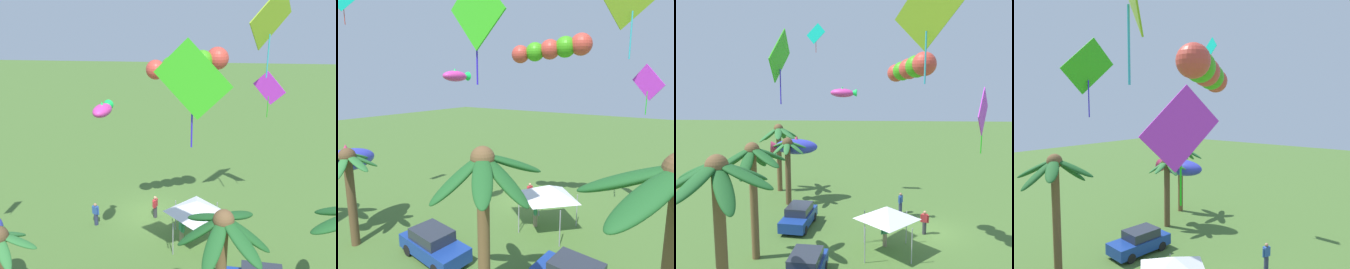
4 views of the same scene
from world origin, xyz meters
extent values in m
plane|color=#476B2D|center=(0.00, 0.00, 0.00)|extent=(120.00, 120.00, 0.00)
ellipsoid|color=#1E5623|center=(-3.28, 10.53, 5.74)|extent=(2.01, 0.86, 1.69)
ellipsoid|color=#1E5623|center=(-3.81, 11.50, 5.81)|extent=(1.36, 2.13, 1.55)
ellipsoid|color=#1E5623|center=(-4.79, 11.45, 5.97)|extent=(1.85, 2.13, 1.26)
ellipsoid|color=#1E5623|center=(-5.08, 10.67, 5.78)|extent=(2.03, 0.74, 1.62)
ellipsoid|color=#1E5623|center=(-4.81, 9.76, 6.07)|extent=(1.87, 2.19, 1.06)
ellipsoid|color=#1E5623|center=(-3.48, 9.85, 5.97)|extent=(1.93, 2.08, 1.25)
sphere|color=brown|center=(-4.16, 10.63, 6.37)|extent=(0.83, 0.83, 0.83)
ellipsoid|color=#2D7033|center=(4.58, 11.02, 4.68)|extent=(1.31, 1.47, 1.15)
ellipsoid|color=#2D7033|center=(4.26, 10.39, 4.79)|extent=(1.66, 0.66, 0.94)
ellipsoid|color=#2D7033|center=(4.76, 9.81, 4.71)|extent=(0.98, 1.61, 1.09)
ellipsoid|color=#2D7033|center=(5.32, 9.76, 4.85)|extent=(1.09, 1.71, 0.83)
cylinder|color=#2D3351|center=(3.39, 1.63, 0.42)|extent=(0.26, 0.26, 0.84)
cube|color=#2D519E|center=(3.39, 1.63, 1.11)|extent=(0.44, 0.37, 0.54)
sphere|color=#A37556|center=(3.39, 1.63, 1.48)|extent=(0.21, 0.21, 0.21)
cylinder|color=#2D519E|center=(3.19, 1.72, 1.06)|extent=(0.09, 0.09, 0.52)
cylinder|color=#2D519E|center=(3.60, 1.53, 1.06)|extent=(0.09, 0.09, 0.52)
cylinder|color=#38383D|center=(-0.38, 0.43, 0.42)|extent=(0.26, 0.26, 0.84)
cube|color=#B72D33|center=(-0.38, 0.43, 1.11)|extent=(0.33, 0.43, 0.54)
sphere|color=#A37556|center=(-0.38, 0.43, 1.48)|extent=(0.21, 0.21, 0.21)
cylinder|color=#B72D33|center=(-0.31, 0.65, 1.06)|extent=(0.09, 0.09, 0.52)
cylinder|color=#B72D33|center=(-0.45, 0.21, 1.06)|extent=(0.09, 0.09, 0.52)
cylinder|color=gray|center=(-2.29, 3.15, 0.42)|extent=(0.26, 0.26, 0.84)
cube|color=#338956|center=(-2.29, 3.15, 1.11)|extent=(0.37, 0.44, 0.54)
sphere|color=beige|center=(-2.29, 3.15, 1.48)|extent=(0.21, 0.21, 0.21)
cylinder|color=#338956|center=(-2.19, 2.94, 1.06)|extent=(0.09, 0.09, 0.52)
cylinder|color=#338956|center=(-2.39, 3.35, 1.06)|extent=(0.09, 0.09, 0.52)
cylinder|color=#9E9EA3|center=(-4.44, 1.80, 1.05)|extent=(0.06, 0.06, 2.10)
cylinder|color=#9E9EA3|center=(-1.84, 1.80, 1.05)|extent=(0.06, 0.06, 2.10)
cylinder|color=#9E9EA3|center=(-4.44, 4.40, 1.05)|extent=(0.06, 0.06, 2.10)
cylinder|color=#9E9EA3|center=(-1.84, 4.40, 1.05)|extent=(0.06, 0.06, 2.10)
pyramid|color=white|center=(-3.14, 3.10, 2.48)|extent=(2.86, 2.86, 0.75)
sphere|color=#D54337|center=(-4.09, 1.38, 10.99)|extent=(1.28, 1.28, 1.28)
sphere|color=green|center=(-3.25, 1.67, 10.87)|extent=(1.23, 1.23, 1.23)
sphere|color=#D54337|center=(-2.41, 1.96, 10.75)|extent=(1.17, 1.17, 1.17)
sphere|color=green|center=(-1.58, 2.25, 10.64)|extent=(1.12, 1.12, 1.12)
sphere|color=#D54337|center=(-0.74, 2.54, 10.52)|extent=(1.07, 1.07, 1.07)
cube|color=green|center=(-2.85, 9.23, 11.48)|extent=(3.00, 0.59, 3.00)
cylinder|color=#321FDF|center=(-2.85, 9.23, 9.75)|extent=(0.07, 0.07, 1.98)
ellipsoid|color=#E1399F|center=(1.47, 5.94, 9.19)|extent=(0.96, 1.70, 0.63)
cone|color=#1ADF54|center=(1.40, 5.22, 9.21)|extent=(0.56, 0.57, 0.53)
cone|color=#1ADF54|center=(1.47, 5.94, 9.45)|extent=(0.35, 0.35, 0.33)
cube|color=#D034DB|center=(-7.45, -0.70, 8.85)|extent=(1.90, 1.00, 2.12)
cylinder|color=#1AC315|center=(-7.45, -0.70, 7.65)|extent=(0.05, 0.05, 1.38)
cube|color=#92B827|center=(-6.79, 1.78, 13.24)|extent=(2.56, 2.62, 3.48)
cylinder|color=#36ADC7|center=(-6.79, 1.78, 11.19)|extent=(0.08, 0.08, 2.34)
camera|label=1|loc=(-3.06, 23.94, 14.68)|focal=42.83mm
camera|label=2|loc=(-9.89, 17.79, 8.86)|focal=30.33mm
camera|label=3|loc=(-24.34, 4.65, 10.51)|focal=40.63mm
camera|label=4|loc=(-13.53, -5.50, 9.42)|focal=34.57mm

